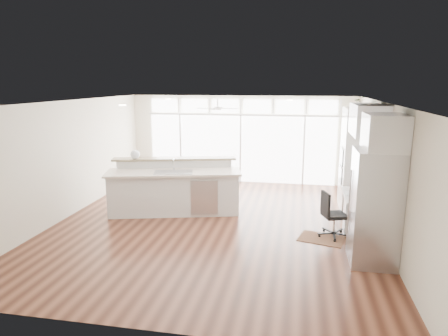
# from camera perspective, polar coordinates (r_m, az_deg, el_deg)

# --- Properties ---
(floor) EXTENTS (7.00, 8.00, 0.02)m
(floor) POSITION_cam_1_polar(r_m,az_deg,el_deg) (9.03, -1.32, -8.02)
(floor) COLOR #411E14
(floor) RESTS_ON ground
(ceiling) EXTENTS (7.00, 8.00, 0.02)m
(ceiling) POSITION_cam_1_polar(r_m,az_deg,el_deg) (8.49, -1.41, 9.42)
(ceiling) COLOR white
(ceiling) RESTS_ON wall_back
(wall_back) EXTENTS (7.00, 0.04, 2.70)m
(wall_back) POSITION_cam_1_polar(r_m,az_deg,el_deg) (12.54, 2.45, 4.12)
(wall_back) COLOR silver
(wall_back) RESTS_ON floor
(wall_front) EXTENTS (7.00, 0.04, 2.70)m
(wall_front) POSITION_cam_1_polar(r_m,az_deg,el_deg) (4.96, -11.12, -8.85)
(wall_front) COLOR silver
(wall_front) RESTS_ON floor
(wall_left) EXTENTS (0.04, 8.00, 2.70)m
(wall_left) POSITION_cam_1_polar(r_m,az_deg,el_deg) (9.98, -21.43, 1.18)
(wall_left) COLOR silver
(wall_left) RESTS_ON floor
(wall_right) EXTENTS (0.04, 8.00, 2.70)m
(wall_right) POSITION_cam_1_polar(r_m,az_deg,el_deg) (8.65, 21.95, -0.45)
(wall_right) COLOR silver
(wall_right) RESTS_ON floor
(glass_wall) EXTENTS (5.80, 0.06, 2.08)m
(glass_wall) POSITION_cam_1_polar(r_m,az_deg,el_deg) (12.53, 2.39, 2.73)
(glass_wall) COLOR white
(glass_wall) RESTS_ON wall_back
(transom_row) EXTENTS (5.90, 0.06, 0.40)m
(transom_row) POSITION_cam_1_polar(r_m,az_deg,el_deg) (12.38, 2.45, 8.81)
(transom_row) COLOR white
(transom_row) RESTS_ON wall_back
(desk_window) EXTENTS (0.04, 0.85, 0.85)m
(desk_window) POSITION_cam_1_polar(r_m,az_deg,el_deg) (8.89, 21.44, 1.23)
(desk_window) COLOR silver
(desk_window) RESTS_ON wall_right
(ceiling_fan) EXTENTS (1.16, 1.16, 0.32)m
(ceiling_fan) POSITION_cam_1_polar(r_m,az_deg,el_deg) (11.34, -0.92, 9.01)
(ceiling_fan) COLOR silver
(ceiling_fan) RESTS_ON ceiling
(recessed_lights) EXTENTS (3.40, 3.00, 0.02)m
(recessed_lights) POSITION_cam_1_polar(r_m,az_deg,el_deg) (8.68, -1.13, 9.35)
(recessed_lights) COLOR beige
(recessed_lights) RESTS_ON ceiling
(oven_cabinet) EXTENTS (0.64, 1.20, 2.50)m
(oven_cabinet) POSITION_cam_1_polar(r_m,az_deg,el_deg) (10.35, 18.25, 1.23)
(oven_cabinet) COLOR silver
(oven_cabinet) RESTS_ON floor
(desk_nook) EXTENTS (0.72, 1.30, 0.76)m
(desk_nook) POSITION_cam_1_polar(r_m,az_deg,el_deg) (9.12, 18.82, -5.91)
(desk_nook) COLOR silver
(desk_nook) RESTS_ON floor
(upper_cabinets) EXTENTS (0.64, 1.30, 0.64)m
(upper_cabinets) POSITION_cam_1_polar(r_m,az_deg,el_deg) (8.74, 19.97, 6.47)
(upper_cabinets) COLOR silver
(upper_cabinets) RESTS_ON wall_right
(refrigerator) EXTENTS (0.76, 0.90, 2.00)m
(refrigerator) POSITION_cam_1_polar(r_m,az_deg,el_deg) (7.38, 20.73, -5.26)
(refrigerator) COLOR #ACADB1
(refrigerator) RESTS_ON floor
(fridge_cabinet) EXTENTS (0.64, 0.90, 0.60)m
(fridge_cabinet) POSITION_cam_1_polar(r_m,az_deg,el_deg) (7.13, 22.00, 4.77)
(fridge_cabinet) COLOR silver
(fridge_cabinet) RESTS_ON wall_right
(framed_photos) EXTENTS (0.06, 0.22, 0.80)m
(framed_photos) POSITION_cam_1_polar(r_m,az_deg,el_deg) (9.52, 20.70, 1.05)
(framed_photos) COLOR black
(framed_photos) RESTS_ON wall_right
(kitchen_island) EXTENTS (3.38, 1.96, 1.26)m
(kitchen_island) POSITION_cam_1_polar(r_m,az_deg,el_deg) (9.65, -7.14, -2.78)
(kitchen_island) COLOR silver
(kitchen_island) RESTS_ON floor
(rug) EXTENTS (1.02, 0.85, 0.01)m
(rug) POSITION_cam_1_polar(r_m,az_deg,el_deg) (8.43, 13.76, -9.78)
(rug) COLOR #3A1E12
(rug) RESTS_ON floor
(office_chair) EXTENTS (0.61, 0.58, 0.94)m
(office_chair) POSITION_cam_1_polar(r_m,az_deg,el_deg) (8.46, 15.53, -6.45)
(office_chair) COLOR black
(office_chair) RESTS_ON floor
(fishbowl) EXTENTS (0.26, 0.26, 0.23)m
(fishbowl) POSITION_cam_1_polar(r_m,az_deg,el_deg) (9.98, -12.59, 1.91)
(fishbowl) COLOR white
(fishbowl) RESTS_ON kitchen_island
(monitor) EXTENTS (0.12, 0.44, 0.37)m
(monitor) POSITION_cam_1_polar(r_m,az_deg,el_deg) (8.95, 18.56, -2.47)
(monitor) COLOR black
(monitor) RESTS_ON desk_nook
(keyboard) EXTENTS (0.13, 0.32, 0.02)m
(keyboard) POSITION_cam_1_polar(r_m,az_deg,el_deg) (8.97, 17.41, -3.51)
(keyboard) COLOR silver
(keyboard) RESTS_ON desk_nook
(potted_plant) EXTENTS (0.25, 0.28, 0.22)m
(potted_plant) POSITION_cam_1_polar(r_m,az_deg,el_deg) (10.20, 18.76, 8.74)
(potted_plant) COLOR #224F22
(potted_plant) RESTS_ON oven_cabinet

